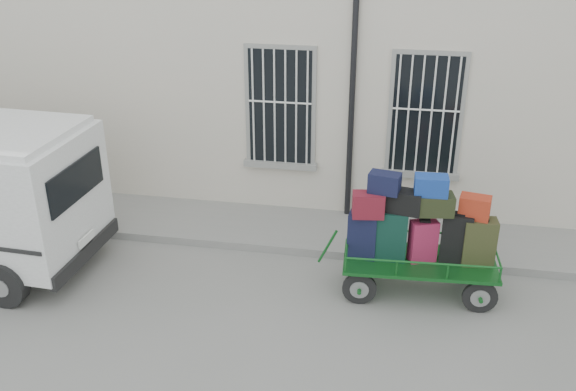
# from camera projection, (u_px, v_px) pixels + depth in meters

# --- Properties ---
(ground) EXTENTS (80.00, 80.00, 0.00)m
(ground) POSITION_uv_depth(u_px,v_px,m) (271.00, 296.00, 10.37)
(ground) COLOR slate
(ground) RESTS_ON ground
(building) EXTENTS (24.00, 5.15, 6.00)m
(building) POSITION_uv_depth(u_px,v_px,m) (320.00, 41.00, 14.00)
(building) COLOR beige
(building) RESTS_ON ground
(sidewalk) EXTENTS (24.00, 1.70, 0.15)m
(sidewalk) POSITION_uv_depth(u_px,v_px,m) (294.00, 229.00, 12.30)
(sidewalk) COLOR gray
(sidewalk) RESTS_ON ground
(luggage_cart) EXTENTS (2.85, 1.21, 2.08)m
(luggage_cart) POSITION_uv_depth(u_px,v_px,m) (420.00, 235.00, 10.03)
(luggage_cart) COLOR black
(luggage_cart) RESTS_ON ground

